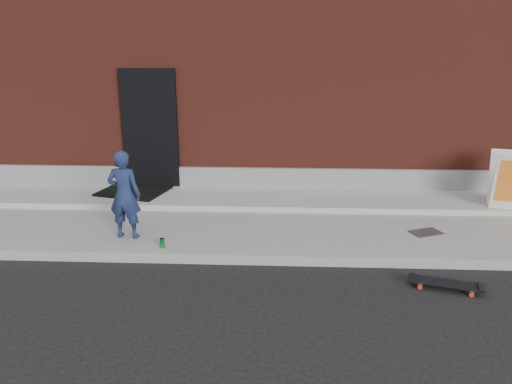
# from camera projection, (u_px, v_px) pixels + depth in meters

# --- Properties ---
(ground) EXTENTS (80.00, 80.00, 0.00)m
(ground) POSITION_uv_depth(u_px,v_px,m) (287.00, 266.00, 6.99)
(ground) COLOR black
(ground) RESTS_ON ground
(sidewalk) EXTENTS (20.00, 3.00, 0.15)m
(sidewalk) POSITION_uv_depth(u_px,v_px,m) (286.00, 223.00, 8.40)
(sidewalk) COLOR gray
(sidewalk) RESTS_ON ground
(apron) EXTENTS (20.00, 1.20, 0.10)m
(apron) POSITION_uv_depth(u_px,v_px,m) (286.00, 199.00, 9.22)
(apron) COLOR #969691
(apron) RESTS_ON sidewalk
(building) EXTENTS (20.00, 8.10, 5.00)m
(building) POSITION_uv_depth(u_px,v_px,m) (286.00, 60.00, 12.92)
(building) COLOR #5C2219
(building) RESTS_ON ground
(child) EXTENTS (0.52, 0.37, 1.35)m
(child) POSITION_uv_depth(u_px,v_px,m) (124.00, 195.00, 7.42)
(child) COLOR #192348
(child) RESTS_ON sidewalk
(skateboard) EXTENTS (0.91, 0.46, 0.10)m
(skateboard) POSITION_uv_depth(u_px,v_px,m) (446.00, 284.00, 6.32)
(skateboard) COLOR red
(skateboard) RESTS_ON ground
(pizza_sign) EXTENTS (0.73, 0.81, 0.98)m
(pizza_sign) POSITION_uv_depth(u_px,v_px,m) (510.00, 180.00, 8.49)
(pizza_sign) COLOR silver
(pizza_sign) RESTS_ON apron
(soda_can) EXTENTS (0.08, 0.08, 0.14)m
(soda_can) POSITION_uv_depth(u_px,v_px,m) (162.00, 243.00, 7.22)
(soda_can) COLOR #1B883F
(soda_can) RESTS_ON sidewalk
(doormat) EXTENTS (1.39, 1.23, 0.03)m
(doormat) POSITION_uv_depth(u_px,v_px,m) (134.00, 191.00, 9.50)
(doormat) COLOR black
(doormat) RESTS_ON apron
(utility_plate) EXTENTS (0.55, 0.46, 0.01)m
(utility_plate) POSITION_uv_depth(u_px,v_px,m) (426.00, 233.00, 7.77)
(utility_plate) COLOR #515156
(utility_plate) RESTS_ON sidewalk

